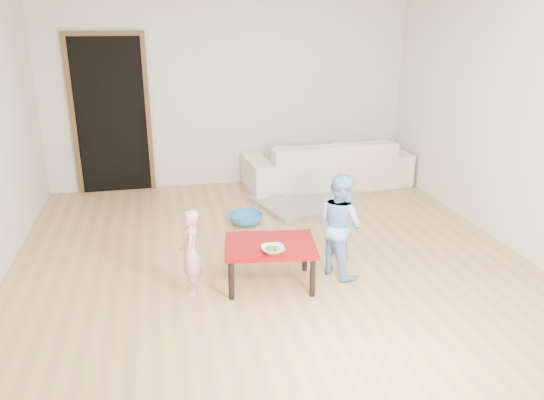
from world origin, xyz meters
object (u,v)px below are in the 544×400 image
object	(u,v)px
bowl	(273,250)
child_pink	(190,253)
basin	(246,219)
red_table	(270,264)
child_blue	(340,225)
sofa	(327,163)

from	to	relation	value
bowl	child_pink	distance (m)	0.71
child_pink	bowl	bearing A→B (deg)	79.66
child_pink	basin	xyz separation A→B (m)	(0.73, 1.50, -0.32)
red_table	child_blue	world-z (taller)	child_blue
red_table	child_pink	bearing A→B (deg)	-178.35
child_pink	child_blue	world-z (taller)	child_blue
child_blue	red_table	bearing A→B (deg)	71.60
red_table	child_pink	world-z (taller)	child_pink
bowl	basin	distance (m)	1.70
child_blue	basin	bearing A→B (deg)	-0.18
red_table	child_blue	xyz separation A→B (m)	(0.67, 0.08, 0.29)
bowl	child_pink	bearing A→B (deg)	166.77
bowl	basin	xyz separation A→B (m)	(0.04, 1.66, -0.36)
basin	sofa	bearing A→B (deg)	41.22
sofa	basin	size ratio (longest dim) A/B	5.77
red_table	child_blue	distance (m)	0.73
child_blue	basin	xyz separation A→B (m)	(-0.65, 1.40, -0.42)
sofa	bowl	size ratio (longest dim) A/B	11.63
bowl	basin	size ratio (longest dim) A/B	0.50
sofa	child_blue	size ratio (longest dim) A/B	2.35
child_pink	basin	world-z (taller)	child_pink
child_pink	basin	bearing A→B (deg)	156.98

